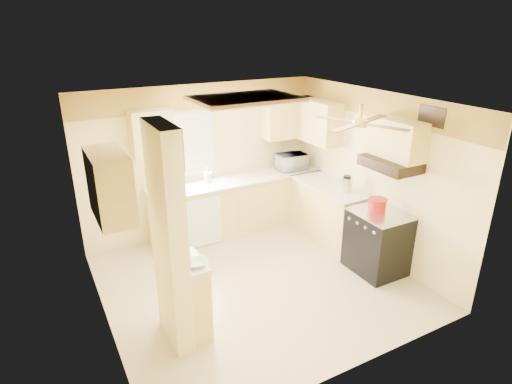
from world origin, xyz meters
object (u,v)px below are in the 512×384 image
stove (377,242)px  dutch_oven (377,205)px  microwave (292,162)px  kettle (347,184)px  bowl (197,263)px

stove → dutch_oven: 0.55m
stove → microwave: microwave is taller
dutch_oven → kettle: 0.74m
kettle → microwave: bearing=97.1°
kettle → bowl: bearing=-161.6°
stove → microwave: 2.22m
microwave → dutch_oven: 2.04m
bowl → kettle: (2.83, 0.94, 0.09)m
bowl → stove: bearing=2.5°
dutch_oven → stove: bearing=-94.9°
stove → kettle: bearing=85.7°
stove → bowl: size_ratio=4.03×
microwave → kettle: 1.32m
bowl → dutch_oven: (2.77, 0.21, 0.04)m
stove → microwave: bearing=92.7°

